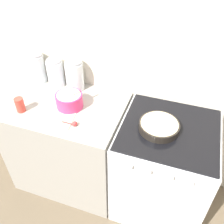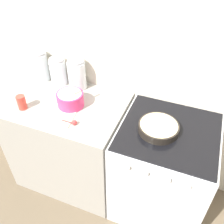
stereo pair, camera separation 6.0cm
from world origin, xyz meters
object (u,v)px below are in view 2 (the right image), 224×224
Objects in this scene: storage_jar_right at (77,76)px; tin_can at (22,102)px; stove at (162,170)px; baking_pan at (159,128)px; storage_jar_middle at (59,73)px; storage_jar_left at (41,68)px; mixing_bowl at (70,99)px.

storage_jar_right reaches higher than tin_can.
stove is 3.19× the size of baking_pan.
storage_jar_middle is 2.07× the size of tin_can.
storage_jar_left is 0.36m from storage_jar_right.
tin_can is (-1.02, -0.14, 0.03)m from baking_pan.
storage_jar_right is (-0.84, 0.24, 0.55)m from stove.
stove is 1.03m from storage_jar_right.
tin_can is at bearing -76.63° from storage_jar_left.
storage_jar_right is at bearing 160.35° from baking_pan.
baking_pan is at bearing -13.68° from storage_jar_left.
mixing_bowl is 0.49m from storage_jar_left.
baking_pan is (-0.08, -0.03, 0.48)m from stove.
stove is at bearing 0.40° from mixing_bowl.
baking_pan is 1.15m from storage_jar_left.
stove is at bearing -13.25° from storage_jar_middle.
storage_jar_middle is (-1.01, 0.24, 0.55)m from stove.
storage_jar_middle is at bearing 134.98° from mixing_bowl.
baking_pan is 2.47× the size of tin_can.
stove is at bearing -11.33° from storage_jar_left.
mixing_bowl reaches higher than tin_can.
storage_jar_middle is at bearing 163.86° from baking_pan.
mixing_bowl is 1.09× the size of storage_jar_middle.
storage_jar_right reaches higher than stove.
storage_jar_left reaches higher than storage_jar_middle.
stove is 1.22m from tin_can.
mixing_bowl reaches higher than stove.
stove is at bearing 23.57° from baking_pan.
baking_pan is 1.03m from tin_can.
tin_can reaches higher than stove.
storage_jar_left reaches higher than stove.
tin_can is at bearing -101.08° from storage_jar_middle.
storage_jar_left is (-1.19, 0.24, 0.56)m from stove.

